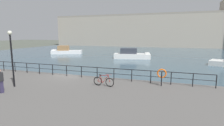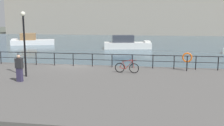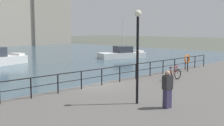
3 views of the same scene
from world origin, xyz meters
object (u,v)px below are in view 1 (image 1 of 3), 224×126
object	(u,v)px
moored_harbor_tender	(66,51)
life_ring_stand	(162,74)
moored_white_yacht	(131,55)
quay_lamp_post	(11,51)
parked_bicycle	(104,81)
standing_person	(0,81)
harbor_building	(162,30)

from	to	relation	value
moored_harbor_tender	life_ring_stand	distance (m)	34.53
moored_harbor_tender	life_ring_stand	xyz separation A→B (m)	(24.47, -24.34, 0.97)
moored_white_yacht	quay_lamp_post	size ratio (longest dim) A/B	1.73
moored_white_yacht	parked_bicycle	distance (m)	22.57
moored_harbor_tender	standing_person	size ratio (longest dim) A/B	4.60
moored_harbor_tender	standing_person	xyz separation A→B (m)	(13.79, -29.67, 0.86)
harbor_building	parked_bicycle	bearing A→B (deg)	-91.27
parked_bicycle	quay_lamp_post	bearing A→B (deg)	-156.65
moored_white_yacht	parked_bicycle	xyz separation A→B (m)	(2.58, -22.42, 0.35)
moored_harbor_tender	standing_person	world-z (taller)	standing_person
life_ring_stand	moored_harbor_tender	bearing A→B (deg)	135.15
moored_white_yacht	quay_lamp_post	bearing A→B (deg)	-110.35
moored_harbor_tender	parked_bicycle	bearing A→B (deg)	106.59
harbor_building	moored_harbor_tender	world-z (taller)	harbor_building
moored_white_yacht	life_ring_stand	xyz separation A→B (m)	(6.95, -20.91, 0.93)
harbor_building	moored_harbor_tender	size ratio (longest dim) A/B	9.84
moored_harbor_tender	harbor_building	bearing A→B (deg)	-141.92
harbor_building	parked_bicycle	distance (m)	62.33
quay_lamp_post	standing_person	bearing A→B (deg)	-77.20
harbor_building	moored_harbor_tender	xyz separation A→B (m)	(-21.47, -36.23, -5.77)
harbor_building	parked_bicycle	size ratio (longest dim) A/B	43.28
moored_harbor_tender	quay_lamp_post	bearing A→B (deg)	94.23
parked_bicycle	life_ring_stand	world-z (taller)	life_ring_stand
quay_lamp_post	parked_bicycle	bearing A→B (deg)	19.53
moored_white_yacht	life_ring_stand	distance (m)	22.06
harbor_building	standing_person	size ratio (longest dim) A/B	45.33
standing_person	parked_bicycle	bearing A→B (deg)	-52.16
moored_harbor_tender	quay_lamp_post	xyz separation A→B (m)	(13.45, -28.21, 2.81)
parked_bicycle	life_ring_stand	size ratio (longest dim) A/B	1.27
parked_bicycle	quay_lamp_post	world-z (taller)	quay_lamp_post
moored_harbor_tender	standing_person	bearing A→B (deg)	93.65
standing_person	moored_white_yacht	bearing A→B (deg)	-1.43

